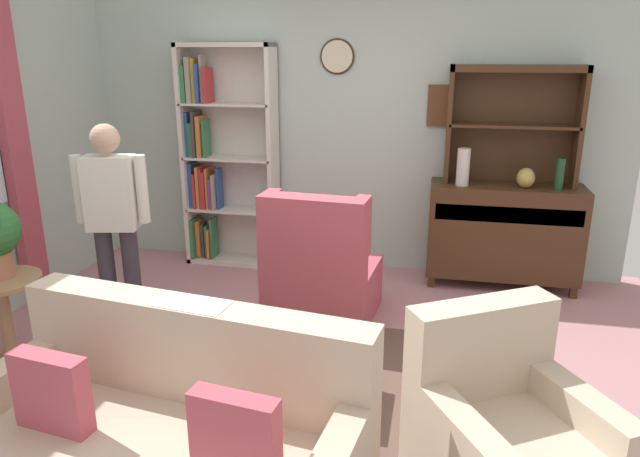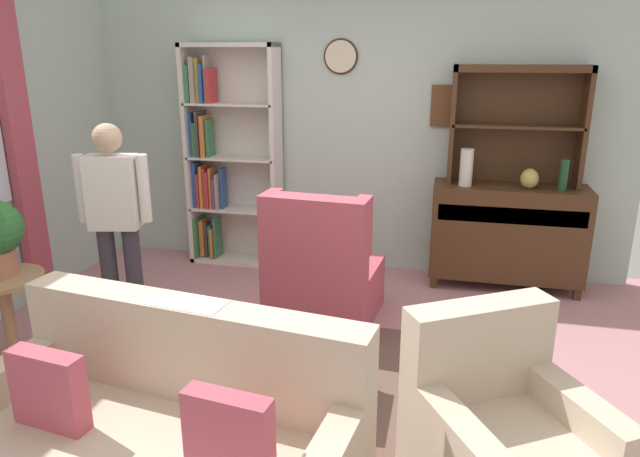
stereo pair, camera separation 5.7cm
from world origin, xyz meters
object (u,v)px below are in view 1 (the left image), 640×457
Objects in this scene: bookshelf at (221,159)px; bottle_wine at (560,174)px; sideboard_hutch at (514,109)px; armchair_floral at (506,440)px; person_reading at (113,217)px; wingback_chair at (321,275)px; vase_round at (526,178)px; sideboard at (503,231)px; plant_stand at (4,311)px; vase_tall at (463,167)px; book_stack at (288,323)px; couch_floral at (167,446)px; coffee_table at (277,341)px.

bookshelf is 7.94× the size of bottle_wine.
sideboard_hutch is 1.04× the size of armchair_floral.
bottle_wine is 0.17× the size of person_reading.
bookshelf reaches higher than armchair_floral.
wingback_chair is (1.21, -1.13, -0.66)m from bookshelf.
vase_round is 3.31m from person_reading.
sideboard is 1.78m from wingback_chair.
armchair_floral reaches higher than plant_stand.
vase_tall is at bearing 179.34° from bottle_wine.
plant_stand is at bearing -146.87° from sideboard_hutch.
sideboard_hutch is 5.33× the size of book_stack.
sideboard_hutch is at bearing 0.54° from bookshelf.
vase_tall is at bearing 94.02° from armchair_floral.
person_reading is at bearing -149.62° from sideboard_hutch.
bookshelf is 1.62× the size of sideboard.
book_stack is at bearing 152.68° from armchair_floral.
plant_stand is at bearing 169.66° from armchair_floral.
vase_round is 0.16× the size of armchair_floral.
bookshelf is at bearing -179.46° from sideboard_hutch.
vase_round is at bearing 30.03° from plant_stand.
vase_round is at bearing 58.17° from couch_floral.
bookshelf is at bearing 131.55° from armchair_floral.
vase_tall is at bearing 62.09° from book_stack.
book_stack is (-1.42, -2.03, -0.05)m from sideboard.
bookshelf reaches higher than vase_round.
bottle_wine is 0.14× the size of couch_floral.
sideboard is 0.67m from bottle_wine.
vase_tall reaches higher than coffee_table.
coffee_table is at bearing -144.95° from book_stack.
plant_stand is at bearing -148.19° from sideboard.
sideboard is at bearing 11.63° from vase_tall.
bottle_wine reaches higher than wingback_chair.
wingback_chair is at bearing 81.65° from couch_floral.
wingback_chair is at bearing 86.80° from coffee_table.
sideboard is 1.63× the size of coffee_table.
coffee_table is (-1.28, 0.58, 0.06)m from armchair_floral.
vase_round is 4.09m from plant_stand.
sideboard is at bearing 28.71° from person_reading.
armchair_floral is (-0.21, -2.77, -1.27)m from sideboard_hutch.
sideboard is 0.68× the size of couch_floral.
sideboard_hutch is 3.34m from person_reading.
wingback_chair reaches higher than book_stack.
vase_tall is at bearing 43.02° from wingback_chair.
coffee_table is (-1.62, -2.01, -0.65)m from vase_round.
sideboard reaches higher than plant_stand.
bottle_wine is (0.26, -0.02, 0.05)m from vase_round.
couch_floral is 1.07m from book_stack.
plant_stand reaches higher than coffee_table.
sideboard_hutch is 1.38× the size of coffee_table.
vase_tall is 2.30m from book_stack.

